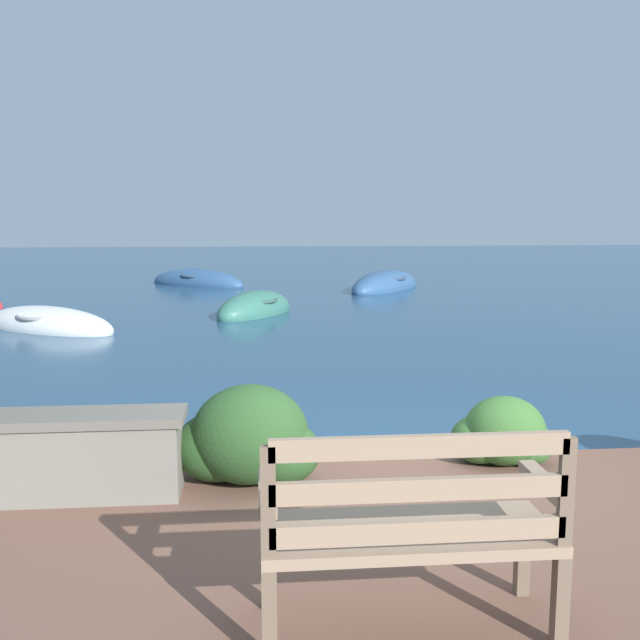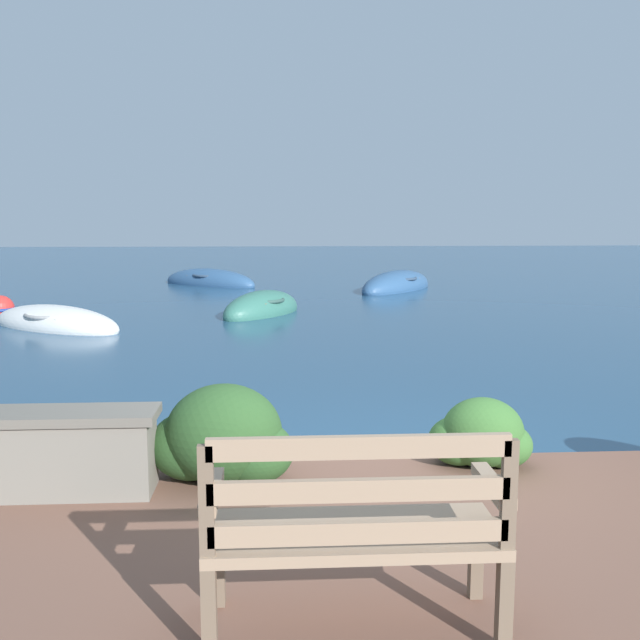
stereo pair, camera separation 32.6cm
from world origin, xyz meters
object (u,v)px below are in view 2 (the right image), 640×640
(rowboat_mid, at_px, (262,311))
(rowboat_far, at_px, (397,287))
(park_bench, at_px, (355,527))
(rowboat_outer, at_px, (210,283))
(rowboat_nearest, at_px, (56,324))
(mooring_buoy, at_px, (0,309))

(rowboat_mid, relative_size, rowboat_far, 0.72)
(park_bench, height_order, rowboat_outer, park_bench)
(rowboat_nearest, xyz_separation_m, rowboat_far, (7.10, 6.03, 0.01))
(rowboat_nearest, xyz_separation_m, mooring_buoy, (-1.67, 1.89, 0.04))
(rowboat_far, bearing_deg, rowboat_mid, 177.64)
(park_bench, distance_m, rowboat_nearest, 10.83)
(park_bench, relative_size, rowboat_outer, 0.40)
(rowboat_nearest, relative_size, rowboat_outer, 0.97)
(rowboat_mid, bearing_deg, rowboat_nearest, -34.63)
(rowboat_mid, relative_size, mooring_buoy, 3.95)
(rowboat_nearest, xyz_separation_m, rowboat_mid, (3.61, 1.51, 0.01))
(rowboat_far, height_order, rowboat_outer, rowboat_far)
(rowboat_mid, bearing_deg, rowboat_outer, -132.42)
(park_bench, xyz_separation_m, rowboat_far, (2.82, 15.96, -0.63))
(rowboat_mid, distance_m, mooring_buoy, 5.30)
(rowboat_far, xyz_separation_m, rowboat_outer, (-5.10, 1.56, -0.01))
(park_bench, xyz_separation_m, mooring_buoy, (-5.95, 11.81, -0.60))
(park_bench, distance_m, rowboat_far, 16.22)
(park_bench, bearing_deg, rowboat_outer, 95.99)
(rowboat_far, height_order, mooring_buoy, rowboat_far)
(rowboat_mid, height_order, mooring_buoy, rowboat_mid)
(mooring_buoy, bearing_deg, park_bench, -63.27)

